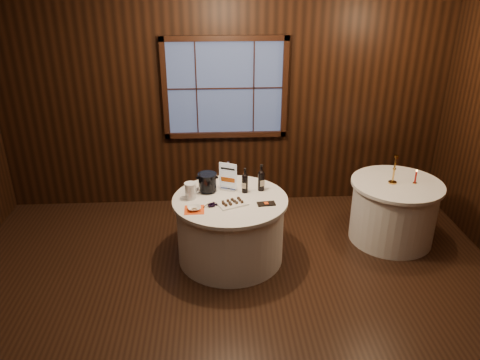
{
  "coord_description": "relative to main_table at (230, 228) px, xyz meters",
  "views": [
    {
      "loc": [
        -0.16,
        -3.61,
        3.1
      ],
      "look_at": [
        0.1,
        0.9,
        1.04
      ],
      "focal_mm": 35.0,
      "sensor_mm": 36.0,
      "label": 1
    }
  ],
  "objects": [
    {
      "name": "ground",
      "position": [
        0.0,
        -1.0,
        -0.39
      ],
      "size": [
        6.0,
        6.0,
        0.0
      ],
      "primitive_type": "plane",
      "color": "black",
      "rests_on": "ground"
    },
    {
      "name": "side_table",
      "position": [
        2.0,
        0.3,
        0.0
      ],
      "size": [
        1.08,
        1.08,
        0.77
      ],
      "color": "white",
      "rests_on": "ground"
    },
    {
      "name": "orange_napkin",
      "position": [
        -0.39,
        -0.25,
        0.38
      ],
      "size": [
        0.21,
        0.21,
        0.0
      ],
      "primitive_type": "cube",
      "rotation": [
        0.0,
        0.0,
        0.01
      ],
      "color": "#EA4913",
      "rests_on": "main_table"
    },
    {
      "name": "back_wall",
      "position": [
        0.0,
        1.48,
        1.16
      ],
      "size": [
        6.0,
        0.1,
        3.0
      ],
      "color": "black",
      "rests_on": "ground"
    },
    {
      "name": "red_candle",
      "position": [
        2.19,
        0.26,
        0.45
      ],
      "size": [
        0.05,
        0.05,
        0.17
      ],
      "color": "gold",
      "rests_on": "side_table"
    },
    {
      "name": "ice_bucket",
      "position": [
        -0.25,
        0.19,
        0.5
      ],
      "size": [
        0.22,
        0.22,
        0.22
      ],
      "color": "black",
      "rests_on": "main_table"
    },
    {
      "name": "sign_stand",
      "position": [
        -0.01,
        0.22,
        0.5
      ],
      "size": [
        0.2,
        0.16,
        0.34
      ],
      "rotation": [
        0.0,
        0.0,
        -0.41
      ],
      "color": "#B0B0B7",
      "rests_on": "main_table"
    },
    {
      "name": "port_bottle_right",
      "position": [
        0.36,
        0.19,
        0.52
      ],
      "size": [
        0.08,
        0.09,
        0.32
      ],
      "rotation": [
        0.0,
        0.0,
        0.31
      ],
      "color": "black",
      "rests_on": "main_table"
    },
    {
      "name": "main_table",
      "position": [
        0.0,
        0.0,
        0.0
      ],
      "size": [
        1.28,
        1.28,
        0.77
      ],
      "color": "white",
      "rests_on": "ground"
    },
    {
      "name": "grape_bunch",
      "position": [
        -0.2,
        -0.19,
        0.4
      ],
      "size": [
        0.17,
        0.09,
        0.04
      ],
      "rotation": [
        0.0,
        0.0,
        0.3
      ],
      "color": "black",
      "rests_on": "main_table"
    },
    {
      "name": "port_bottle_left",
      "position": [
        0.17,
        0.15,
        0.51
      ],
      "size": [
        0.07,
        0.08,
        0.29
      ],
      "rotation": [
        0.0,
        0.0,
        -0.43
      ],
      "color": "black",
      "rests_on": "main_table"
    },
    {
      "name": "chocolate_plate",
      "position": [
        0.02,
        -0.14,
        0.4
      ],
      "size": [
        0.36,
        0.31,
        0.04
      ],
      "rotation": [
        0.0,
        0.0,
        0.41
      ],
      "color": "white",
      "rests_on": "main_table"
    },
    {
      "name": "brass_candlestick",
      "position": [
        1.93,
        0.29,
        0.51
      ],
      "size": [
        0.1,
        0.1,
        0.35
      ],
      "color": "gold",
      "rests_on": "side_table"
    },
    {
      "name": "glass_pitcher",
      "position": [
        -0.43,
        0.03,
        0.48
      ],
      "size": [
        0.17,
        0.13,
        0.19
      ],
      "rotation": [
        0.0,
        0.0,
        0.34
      ],
      "color": "white",
      "rests_on": "main_table"
    },
    {
      "name": "chocolate_box",
      "position": [
        0.38,
        -0.17,
        0.39
      ],
      "size": [
        0.2,
        0.12,
        0.02
      ],
      "primitive_type": "cube",
      "rotation": [
        0.0,
        0.0,
        0.1
      ],
      "color": "black",
      "rests_on": "main_table"
    },
    {
      "name": "cracker_bowl",
      "position": [
        -0.39,
        -0.25,
        0.4
      ],
      "size": [
        0.16,
        0.16,
        0.03
      ],
      "primitive_type": "imported",
      "rotation": [
        0.0,
        0.0,
        0.16
      ],
      "color": "white",
      "rests_on": "orange_napkin"
    }
  ]
}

